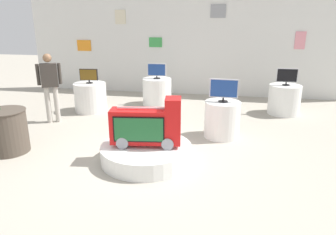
{
  "coord_description": "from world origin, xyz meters",
  "views": [
    {
      "loc": [
        1.45,
        -4.97,
        2.43
      ],
      "look_at": [
        0.38,
        0.63,
        0.61
      ],
      "focal_mm": 33.15,
      "sensor_mm": 36.0,
      "label": 1
    }
  ],
  "objects_px": {
    "display_pedestal_left_rear": "(222,119)",
    "display_pedestal_right_rear": "(90,97)",
    "novelty_firetruck_tv": "(147,126)",
    "display_pedestal_center_rear": "(157,92)",
    "tv_on_far_right": "(287,76)",
    "tv_on_center_rear": "(157,70)",
    "display_pedestal_far_right": "(284,100)",
    "main_display_pedestal": "(146,153)",
    "tv_on_right_rear": "(89,75)",
    "side_table_round": "(7,131)",
    "tv_on_left_rear": "(224,89)",
    "shopper_browsing_near_truck": "(50,83)"
  },
  "relations": [
    {
      "from": "tv_on_center_rear",
      "to": "shopper_browsing_near_truck",
      "type": "xyz_separation_m",
      "value": [
        -2.12,
        -2.09,
        -0.03
      ]
    },
    {
      "from": "display_pedestal_left_rear",
      "to": "display_pedestal_center_rear",
      "type": "distance_m",
      "value": 3.03
    },
    {
      "from": "display_pedestal_left_rear",
      "to": "tv_on_center_rear",
      "type": "relative_size",
      "value": 1.43
    },
    {
      "from": "shopper_browsing_near_truck",
      "to": "novelty_firetruck_tv",
      "type": "bearing_deg",
      "value": -31.03
    },
    {
      "from": "display_pedestal_left_rear",
      "to": "display_pedestal_right_rear",
      "type": "bearing_deg",
      "value": 159.93
    },
    {
      "from": "display_pedestal_right_rear",
      "to": "tv_on_far_right",
      "type": "bearing_deg",
      "value": 7.92
    },
    {
      "from": "main_display_pedestal",
      "to": "tv_on_far_right",
      "type": "height_order",
      "value": "tv_on_far_right"
    },
    {
      "from": "tv_on_far_right",
      "to": "side_table_round",
      "type": "bearing_deg",
      "value": -146.91
    },
    {
      "from": "display_pedestal_center_rear",
      "to": "shopper_browsing_near_truck",
      "type": "xyz_separation_m",
      "value": [
        -2.12,
        -2.1,
        0.59
      ]
    },
    {
      "from": "main_display_pedestal",
      "to": "display_pedestal_left_rear",
      "type": "height_order",
      "value": "display_pedestal_left_rear"
    },
    {
      "from": "display_pedestal_right_rear",
      "to": "side_table_round",
      "type": "bearing_deg",
      "value": -97.38
    },
    {
      "from": "tv_on_center_rear",
      "to": "main_display_pedestal",
      "type": "bearing_deg",
      "value": -80.02
    },
    {
      "from": "tv_on_right_rear",
      "to": "tv_on_far_right",
      "type": "height_order",
      "value": "tv_on_far_right"
    },
    {
      "from": "display_pedestal_right_rear",
      "to": "novelty_firetruck_tv",
      "type": "bearing_deg",
      "value": -50.08
    },
    {
      "from": "main_display_pedestal",
      "to": "shopper_browsing_near_truck",
      "type": "relative_size",
      "value": 0.97
    },
    {
      "from": "novelty_firetruck_tv",
      "to": "tv_on_right_rear",
      "type": "xyz_separation_m",
      "value": [
        -2.33,
        2.78,
        0.34
      ]
    },
    {
      "from": "display_pedestal_center_rear",
      "to": "display_pedestal_far_right",
      "type": "height_order",
      "value": "same"
    },
    {
      "from": "tv_on_far_right",
      "to": "shopper_browsing_near_truck",
      "type": "bearing_deg",
      "value": -162.3
    },
    {
      "from": "display_pedestal_far_right",
      "to": "side_table_round",
      "type": "height_order",
      "value": "side_table_round"
    },
    {
      "from": "display_pedestal_left_rear",
      "to": "tv_on_center_rear",
      "type": "xyz_separation_m",
      "value": [
        -1.95,
        2.32,
        0.62
      ]
    },
    {
      "from": "tv_on_far_right",
      "to": "display_pedestal_right_rear",
      "type": "bearing_deg",
      "value": -172.08
    },
    {
      "from": "display_pedestal_left_rear",
      "to": "display_pedestal_center_rear",
      "type": "bearing_deg",
      "value": 130.02
    },
    {
      "from": "display_pedestal_far_right",
      "to": "display_pedestal_left_rear",
      "type": "bearing_deg",
      "value": -127.8
    },
    {
      "from": "display_pedestal_left_rear",
      "to": "display_pedestal_right_rear",
      "type": "distance_m",
      "value": 3.82
    },
    {
      "from": "tv_on_left_rear",
      "to": "display_pedestal_right_rear",
      "type": "xyz_separation_m",
      "value": [
        -3.58,
        1.31,
        -0.65
      ]
    },
    {
      "from": "tv_on_left_rear",
      "to": "display_pedestal_center_rear",
      "type": "bearing_deg",
      "value": 129.97
    },
    {
      "from": "display_pedestal_center_rear",
      "to": "tv_on_far_right",
      "type": "height_order",
      "value": "tv_on_far_right"
    },
    {
      "from": "tv_on_center_rear",
      "to": "display_pedestal_right_rear",
      "type": "distance_m",
      "value": 2.02
    },
    {
      "from": "shopper_browsing_near_truck",
      "to": "tv_on_far_right",
      "type": "bearing_deg",
      "value": 17.7
    },
    {
      "from": "main_display_pedestal",
      "to": "display_pedestal_right_rear",
      "type": "distance_m",
      "value": 3.61
    },
    {
      "from": "display_pedestal_right_rear",
      "to": "shopper_browsing_near_truck",
      "type": "xyz_separation_m",
      "value": [
        -0.49,
        -1.09,
        0.59
      ]
    },
    {
      "from": "tv_on_right_rear",
      "to": "shopper_browsing_near_truck",
      "type": "distance_m",
      "value": 1.19
    },
    {
      "from": "tv_on_left_rear",
      "to": "main_display_pedestal",
      "type": "bearing_deg",
      "value": -131.28
    },
    {
      "from": "tv_on_left_rear",
      "to": "side_table_round",
      "type": "relative_size",
      "value": 0.72
    },
    {
      "from": "display_pedestal_left_rear",
      "to": "display_pedestal_far_right",
      "type": "bearing_deg",
      "value": 52.2
    },
    {
      "from": "shopper_browsing_near_truck",
      "to": "display_pedestal_center_rear",
      "type": "bearing_deg",
      "value": 44.65
    },
    {
      "from": "tv_on_center_rear",
      "to": "tv_on_far_right",
      "type": "bearing_deg",
      "value": -4.71
    },
    {
      "from": "tv_on_center_rear",
      "to": "side_table_round",
      "type": "relative_size",
      "value": 0.66
    },
    {
      "from": "main_display_pedestal",
      "to": "display_pedestal_right_rear",
      "type": "relative_size",
      "value": 1.87
    },
    {
      "from": "novelty_firetruck_tv",
      "to": "display_pedestal_left_rear",
      "type": "bearing_deg",
      "value": 49.45
    },
    {
      "from": "display_pedestal_left_rear",
      "to": "shopper_browsing_near_truck",
      "type": "bearing_deg",
      "value": 176.86
    },
    {
      "from": "tv_on_center_rear",
      "to": "display_pedestal_far_right",
      "type": "relative_size",
      "value": 0.66
    },
    {
      "from": "display_pedestal_left_rear",
      "to": "display_pedestal_right_rear",
      "type": "height_order",
      "value": "same"
    },
    {
      "from": "display_pedestal_center_rear",
      "to": "display_pedestal_far_right",
      "type": "bearing_deg",
      "value": -4.71
    },
    {
      "from": "novelty_firetruck_tv",
      "to": "tv_on_left_rear",
      "type": "distance_m",
      "value": 1.97
    },
    {
      "from": "display_pedestal_center_rear",
      "to": "display_pedestal_right_rear",
      "type": "relative_size",
      "value": 0.98
    },
    {
      "from": "display_pedestal_center_rear",
      "to": "tv_on_center_rear",
      "type": "bearing_deg",
      "value": -89.97
    },
    {
      "from": "tv_on_far_right",
      "to": "novelty_firetruck_tv",
      "type": "bearing_deg",
      "value": -129.02
    },
    {
      "from": "main_display_pedestal",
      "to": "display_pedestal_far_right",
      "type": "bearing_deg",
      "value": 50.73
    },
    {
      "from": "novelty_firetruck_tv",
      "to": "display_pedestal_right_rear",
      "type": "xyz_separation_m",
      "value": [
        -2.33,
        2.78,
        -0.26
      ]
    }
  ]
}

